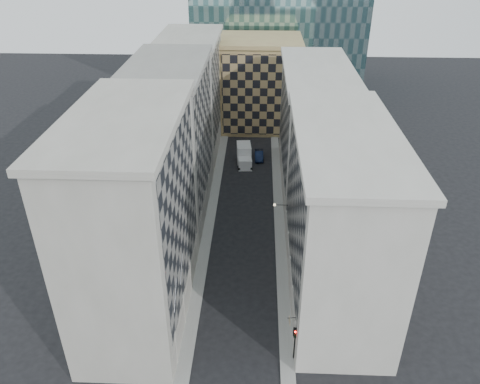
# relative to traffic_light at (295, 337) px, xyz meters

# --- Properties ---
(sidewalk_west) EXTENTS (1.50, 100.00, 0.15)m
(sidewalk_west) POSITION_rel_traffic_light_xyz_m (-11.15, 26.28, -3.06)
(sidewalk_west) COLOR gray
(sidewalk_west) RESTS_ON ground
(sidewalk_east) EXTENTS (1.50, 100.00, 0.15)m
(sidewalk_east) POSITION_rel_traffic_light_xyz_m (-0.65, 26.28, -3.06)
(sidewalk_east) COLOR gray
(sidewalk_east) RESTS_ON ground
(bldg_left_a) EXTENTS (10.80, 22.80, 23.70)m
(bldg_left_a) POSITION_rel_traffic_light_xyz_m (-16.78, 7.28, 8.69)
(bldg_left_a) COLOR #A39F92
(bldg_left_a) RESTS_ON ground
(bldg_left_b) EXTENTS (10.80, 22.80, 22.70)m
(bldg_left_b) POSITION_rel_traffic_light_xyz_m (-16.78, 29.28, 8.19)
(bldg_left_b) COLOR gray
(bldg_left_b) RESTS_ON ground
(bldg_left_c) EXTENTS (10.80, 22.80, 21.70)m
(bldg_left_c) POSITION_rel_traffic_light_xyz_m (-16.78, 51.28, 7.69)
(bldg_left_c) COLOR #A39F92
(bldg_left_c) RESTS_ON ground
(bldg_right_a) EXTENTS (10.80, 26.80, 20.70)m
(bldg_right_a) POSITION_rel_traffic_light_xyz_m (4.98, 11.28, 7.19)
(bldg_right_a) COLOR #B8B4A8
(bldg_right_a) RESTS_ON ground
(bldg_right_b) EXTENTS (10.80, 28.80, 19.70)m
(bldg_right_b) POSITION_rel_traffic_light_xyz_m (4.99, 38.28, 6.71)
(bldg_right_b) COLOR #B8B4A8
(bldg_right_b) RESTS_ON ground
(tan_block) EXTENTS (16.80, 14.80, 18.80)m
(tan_block) POSITION_rel_traffic_light_xyz_m (-3.90, 64.18, 6.30)
(tan_block) COLOR tan
(tan_block) RESTS_ON ground
(flagpoles_left) EXTENTS (0.10, 6.33, 2.33)m
(flagpoles_left) POSITION_rel_traffic_light_xyz_m (-11.80, 2.28, 4.86)
(flagpoles_left) COLOR gray
(flagpoles_left) RESTS_ON ground
(bracket_lamp) EXTENTS (1.98, 0.36, 0.36)m
(bracket_lamp) POSITION_rel_traffic_light_xyz_m (-1.52, 20.28, 3.06)
(bracket_lamp) COLOR black
(bracket_lamp) RESTS_ON ground
(traffic_light) EXTENTS (0.52, 0.48, 4.17)m
(traffic_light) POSITION_rel_traffic_light_xyz_m (0.00, 0.00, 0.00)
(traffic_light) COLOR black
(traffic_light) RESTS_ON sidewalk_east
(box_truck) EXTENTS (3.12, 6.45, 3.42)m
(box_truck) POSITION_rel_traffic_light_xyz_m (-6.61, 45.10, -1.65)
(box_truck) COLOR white
(box_truck) RESTS_ON ground
(dark_car) EXTENTS (1.76, 4.63, 1.51)m
(dark_car) POSITION_rel_traffic_light_xyz_m (-3.85, 46.98, -2.38)
(dark_car) COLOR #0E1935
(dark_car) RESTS_ON ground
(shop_sign) EXTENTS (0.88, 0.77, 0.85)m
(shop_sign) POSITION_rel_traffic_light_xyz_m (-0.49, 1.56, 0.70)
(shop_sign) COLOR black
(shop_sign) RESTS_ON ground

